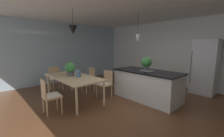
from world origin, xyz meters
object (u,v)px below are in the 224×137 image
kitchen_island (147,85)px  chair_far_right (105,83)px  potted_plant_on_island (146,63)px  refrigerator (205,67)px  potted_plant_on_table (70,68)px  vase_on_dining_table (79,73)px  chair_far_left (89,78)px  dining_table (73,78)px  chair_window_end (56,78)px  chair_near_right (50,95)px

kitchen_island → chair_far_right: bearing=-138.9°
chair_far_right → potted_plant_on_island: size_ratio=2.06×
chair_far_right → refrigerator: bearing=54.7°
chair_far_right → potted_plant_on_table: bearing=-124.4°
chair_far_right → kitchen_island: bearing=41.1°
potted_plant_on_table → kitchen_island: bearing=47.6°
vase_on_dining_table → chair_far_left: bearing=130.1°
chair_far_right → vase_on_dining_table: (-0.26, -0.80, 0.38)m
kitchen_island → vase_on_dining_table: size_ratio=9.16×
dining_table → potted_plant_on_table: bearing=-173.9°
kitchen_island → dining_table: bearing=-130.0°
chair_far_right → potted_plant_on_island: bearing=42.2°
kitchen_island → potted_plant_on_table: potted_plant_on_table is taller
kitchen_island → potted_plant_on_island: 0.69m
chair_far_left → refrigerator: (2.93, 2.81, 0.46)m
chair_far_left → chair_far_right: size_ratio=1.00×
chair_window_end → potted_plant_on_island: (2.83, 1.73, 0.67)m
chair_far_left → dining_table: bearing=-61.8°
kitchen_island → potted_plant_on_island: bearing=180.0°
refrigerator → chair_far_left: bearing=-136.2°
refrigerator → chair_near_right: bearing=-113.7°
chair_far_right → kitchen_island: size_ratio=0.42×
refrigerator → potted_plant_on_island: (-1.04, -1.95, 0.21)m
chair_window_end → refrigerator: bearing=43.5°
chair_far_left → potted_plant_on_island: potted_plant_on_island is taller
chair_far_right → potted_plant_on_table: potted_plant_on_table is taller
kitchen_island → chair_far_left: bearing=-155.9°
kitchen_island → potted_plant_on_island: potted_plant_on_island is taller
vase_on_dining_table → potted_plant_on_table: bearing=-165.5°
chair_far_right → chair_near_right: 1.74m
chair_window_end → potted_plant_on_island: potted_plant_on_island is taller
chair_window_end → potted_plant_on_island: bearing=31.4°
potted_plant_on_island → dining_table: bearing=-129.3°
dining_table → refrigerator: (2.46, 3.68, 0.26)m
dining_table → chair_far_right: 1.01m
vase_on_dining_table → potted_plant_on_island: bearing=53.8°
chair_window_end → chair_near_right: 2.07m
chair_far_right → vase_on_dining_table: bearing=-108.2°
dining_table → vase_on_dining_table: (0.20, 0.07, 0.17)m
chair_window_end → vase_on_dining_table: (1.62, 0.07, 0.38)m
chair_far_right → dining_table: bearing=-118.2°
chair_far_left → kitchen_island: size_ratio=0.42×
potted_plant_on_table → chair_far_right: bearing=55.6°
dining_table → refrigerator: size_ratio=1.11×
chair_window_end → vase_on_dining_table: bearing=2.6°
chair_near_right → vase_on_dining_table: bearing=105.5°
potted_plant_on_table → vase_on_dining_table: bearing=14.5°
kitchen_island → chair_near_right: bearing=-110.8°
chair_near_right → potted_plant_on_island: size_ratio=2.06×
chair_far_left → chair_far_right: same height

